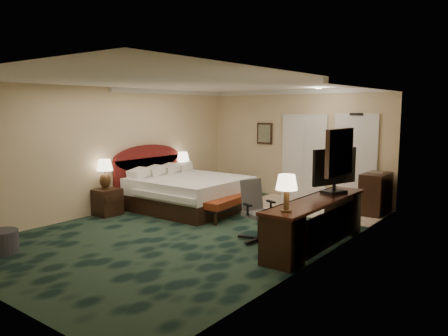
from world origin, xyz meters
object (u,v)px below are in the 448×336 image
Objects in this scene: tv at (335,171)px; minibar at (376,194)px; desk_chair at (259,211)px; bed_bench at (226,208)px; nightstand_far at (186,186)px; desk at (316,223)px; bed at (190,193)px; lamp_near at (105,174)px; nightstand_near at (107,202)px; ottoman at (1,242)px; lamp_far at (183,164)px.

tv is 1.14× the size of minibar.
bed_bench is at bearing 167.58° from desk_chair.
tv is 0.97× the size of desk_chair.
bed_bench is 2.48m from tv.
tv reaches higher than nightstand_far.
tv is 2.27m from minibar.
minibar is at bearing 38.63° from bed_bench.
desk is at bearing -71.61° from tv.
lamp_near is (-1.02, -1.51, 0.52)m from bed.
bed is 4.04× the size of nightstand_near.
ottoman is 0.50× the size of tv.
desk_chair is at bearing 6.37° from nightstand_near.
bed is 4.09m from ottoman.
nightstand_near is 0.54× the size of desk_chair.
tv reaches higher than desk_chair.
desk_chair is at bearing -106.26° from minibar.
lamp_near is at bearing -143.77° from tv.
bed_bench is at bearing 30.80° from nightstand_near.
lamp_near is 5.75m from minibar.
minibar reaches higher than bed.
minibar is (4.50, 1.15, -0.42)m from lamp_far.
bed is at bearing -162.94° from tv.
nightstand_far reaches higher than nightstand_near.
bed is 3.95× the size of nightstand_far.
bed is 1.89m from lamp_near.
lamp_far is 0.22× the size of desk.
desk is (4.44, -1.72, 0.10)m from nightstand_far.
tv reaches higher than lamp_near.
ottoman is 0.57× the size of minibar.
minibar is at bearing 13.73° from nightstand_far.
bed_bench is 1.24× the size of desk_chair.
desk is at bearing -21.17° from nightstand_far.
bed is 1.80m from nightstand_near.
tv is at bearing 68.06° from desk_chair.
bed is at bearing 167.40° from desk.
bed_bench is 0.47× the size of desk.
ottoman is at bearing -81.49° from lamp_far.
desk reaches higher than nightstand_far.
lamp_far is 0.58× the size of tv.
lamp_near is at bearing -154.93° from bed_bench.
bed_bench is at bearing -10.10° from bed.
nightstand_far is 0.91× the size of lamp_near.
nightstand_near is 3.59m from desk_chair.
tv is at bearing -12.63° from lamp_far.
lamp_near is 2.40m from lamp_far.
ottoman is at bearing -74.37° from nightstand_near.
bed is 2.55× the size of minibar.
bed is 3.85× the size of lamp_far.
tv is (4.45, 1.39, 0.89)m from nightstand_near.
desk_chair is 3.27m from minibar.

